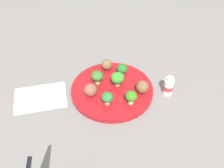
{
  "coord_description": "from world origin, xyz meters",
  "views": [
    {
      "loc": [
        0.12,
        0.63,
        0.64
      ],
      "look_at": [
        0.0,
        0.0,
        0.04
      ],
      "focal_mm": 41.99,
      "sensor_mm": 36.0,
      "label": 1
    }
  ],
  "objects_px": {
    "plate": "(112,90)",
    "broccoli_floret_front_left": "(117,78)",
    "meatball_mid_right": "(91,90)",
    "fork": "(38,100)",
    "yogurt_bottle": "(168,86)",
    "broccoli_floret_near_rim": "(97,76)",
    "napkin": "(40,97)",
    "knife": "(38,93)",
    "meatball_front_right": "(106,65)",
    "broccoli_floret_mid_left": "(131,97)",
    "broccoli_floret_far_rim": "(107,98)",
    "broccoli_floret_front_right": "(122,69)",
    "meatball_back_right": "(142,87)"
  },
  "relations": [
    {
      "from": "meatball_front_right",
      "to": "napkin",
      "type": "xyz_separation_m",
      "value": [
        0.24,
        0.09,
        -0.03
      ]
    },
    {
      "from": "meatball_front_right",
      "to": "broccoli_floret_near_rim",
      "type": "bearing_deg",
      "value": 58.78
    },
    {
      "from": "napkin",
      "to": "yogurt_bottle",
      "type": "height_order",
      "value": "yogurt_bottle"
    },
    {
      "from": "plate",
      "to": "fork",
      "type": "bearing_deg",
      "value": 0.62
    },
    {
      "from": "broccoli_floret_far_rim",
      "to": "broccoli_floret_front_right",
      "type": "bearing_deg",
      "value": -120.26
    },
    {
      "from": "broccoli_floret_near_rim",
      "to": "napkin",
      "type": "distance_m",
      "value": 0.2
    },
    {
      "from": "broccoli_floret_mid_left",
      "to": "broccoli_floret_near_rim",
      "type": "relative_size",
      "value": 0.95
    },
    {
      "from": "yogurt_bottle",
      "to": "broccoli_floret_far_rim",
      "type": "bearing_deg",
      "value": 6.81
    },
    {
      "from": "plate",
      "to": "knife",
      "type": "height_order",
      "value": "plate"
    },
    {
      "from": "meatball_front_right",
      "to": "yogurt_bottle",
      "type": "relative_size",
      "value": 0.58
    },
    {
      "from": "broccoli_floret_far_rim",
      "to": "broccoli_floret_near_rim",
      "type": "xyz_separation_m",
      "value": [
        0.02,
        -0.1,
        0.0
      ]
    },
    {
      "from": "meatball_front_right",
      "to": "broccoli_floret_mid_left",
      "type": "bearing_deg",
      "value": 104.78
    },
    {
      "from": "broccoli_floret_near_rim",
      "to": "fork",
      "type": "height_order",
      "value": "broccoli_floret_near_rim"
    },
    {
      "from": "fork",
      "to": "knife",
      "type": "xyz_separation_m",
      "value": [
        0.0,
        -0.04,
        -0.0
      ]
    },
    {
      "from": "broccoli_floret_far_rim",
      "to": "meatball_front_right",
      "type": "distance_m",
      "value": 0.17
    },
    {
      "from": "broccoli_floret_front_right",
      "to": "fork",
      "type": "xyz_separation_m",
      "value": [
        0.3,
        0.07,
        -0.03
      ]
    },
    {
      "from": "broccoli_floret_near_rim",
      "to": "meatball_back_right",
      "type": "bearing_deg",
      "value": 153.7
    },
    {
      "from": "napkin",
      "to": "meatball_front_right",
      "type": "bearing_deg",
      "value": -159.46
    },
    {
      "from": "broccoli_floret_far_rim",
      "to": "broccoli_floret_front_left",
      "type": "height_order",
      "value": "broccoli_floret_front_left"
    },
    {
      "from": "broccoli_floret_near_rim",
      "to": "napkin",
      "type": "xyz_separation_m",
      "value": [
        0.2,
        0.02,
        -0.04
      ]
    },
    {
      "from": "broccoli_floret_near_rim",
      "to": "yogurt_bottle",
      "type": "relative_size",
      "value": 0.72
    },
    {
      "from": "knife",
      "to": "broccoli_floret_front_left",
      "type": "bearing_deg",
      "value": 175.68
    },
    {
      "from": "fork",
      "to": "yogurt_bottle",
      "type": "relative_size",
      "value": 1.76
    },
    {
      "from": "meatball_mid_right",
      "to": "fork",
      "type": "bearing_deg",
      "value": -4.5
    },
    {
      "from": "broccoli_floret_front_right",
      "to": "fork",
      "type": "relative_size",
      "value": 0.36
    },
    {
      "from": "broccoli_floret_mid_left",
      "to": "meatball_back_right",
      "type": "distance_m",
      "value": 0.07
    },
    {
      "from": "plate",
      "to": "broccoli_floret_front_left",
      "type": "distance_m",
      "value": 0.05
    },
    {
      "from": "broccoli_floret_near_rim",
      "to": "meatball_front_right",
      "type": "height_order",
      "value": "broccoli_floret_near_rim"
    },
    {
      "from": "broccoli_floret_front_right",
      "to": "broccoli_floret_mid_left",
      "type": "distance_m",
      "value": 0.14
    },
    {
      "from": "broccoli_floret_mid_left",
      "to": "plate",
      "type": "bearing_deg",
      "value": -59.14
    },
    {
      "from": "meatball_front_right",
      "to": "yogurt_bottle",
      "type": "xyz_separation_m",
      "value": [
        -0.19,
        0.15,
        -0.01
      ]
    },
    {
      "from": "plate",
      "to": "yogurt_bottle",
      "type": "distance_m",
      "value": 0.19
    },
    {
      "from": "broccoli_floret_far_rim",
      "to": "broccoli_floret_near_rim",
      "type": "bearing_deg",
      "value": -80.67
    },
    {
      "from": "broccoli_floret_front_right",
      "to": "meatball_front_right",
      "type": "bearing_deg",
      "value": -39.75
    },
    {
      "from": "fork",
      "to": "broccoli_floret_mid_left",
      "type": "bearing_deg",
      "value": 165.76
    },
    {
      "from": "broccoli_floret_front_right",
      "to": "knife",
      "type": "xyz_separation_m",
      "value": [
        0.3,
        0.03,
        -0.03
      ]
    },
    {
      "from": "broccoli_floret_front_left",
      "to": "fork",
      "type": "relative_size",
      "value": 0.43
    },
    {
      "from": "broccoli_floret_mid_left",
      "to": "knife",
      "type": "distance_m",
      "value": 0.32
    },
    {
      "from": "broccoli_floret_near_rim",
      "to": "meatball_mid_right",
      "type": "height_order",
      "value": "broccoli_floret_near_rim"
    },
    {
      "from": "meatball_mid_right",
      "to": "yogurt_bottle",
      "type": "bearing_deg",
      "value": 174.69
    },
    {
      "from": "plate",
      "to": "broccoli_floret_mid_left",
      "type": "bearing_deg",
      "value": 120.86
    },
    {
      "from": "broccoli_floret_front_right",
      "to": "yogurt_bottle",
      "type": "xyz_separation_m",
      "value": [
        -0.14,
        0.1,
        -0.01
      ]
    },
    {
      "from": "meatball_mid_right",
      "to": "meatball_front_right",
      "type": "distance_m",
      "value": 0.14
    },
    {
      "from": "meatball_front_right",
      "to": "napkin",
      "type": "height_order",
      "value": "meatball_front_right"
    },
    {
      "from": "meatball_back_right",
      "to": "knife",
      "type": "relative_size",
      "value": 0.3
    },
    {
      "from": "broccoli_floret_front_left",
      "to": "broccoli_floret_near_rim",
      "type": "xyz_separation_m",
      "value": [
        0.07,
        -0.02,
        -0.0
      ]
    },
    {
      "from": "meatball_mid_right",
      "to": "napkin",
      "type": "bearing_deg",
      "value": -10.7
    },
    {
      "from": "yogurt_bottle",
      "to": "broccoli_floret_mid_left",
      "type": "bearing_deg",
      "value": 15.04
    },
    {
      "from": "broccoli_floret_near_rim",
      "to": "meatball_front_right",
      "type": "distance_m",
      "value": 0.08
    },
    {
      "from": "broccoli_floret_near_rim",
      "to": "meatball_front_right",
      "type": "relative_size",
      "value": 1.24
    }
  ]
}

